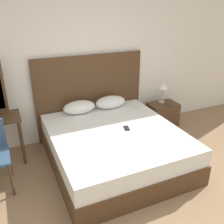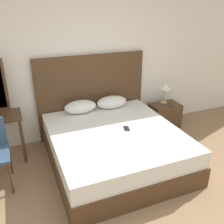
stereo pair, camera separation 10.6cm
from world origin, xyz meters
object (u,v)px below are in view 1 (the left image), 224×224
object	(u,v)px
phone_on_bed	(127,128)
nightstand	(162,115)
bed	(115,147)
phone_on_nightstand	(169,105)
table_lamp	(163,87)

from	to	relation	value
phone_on_bed	nightstand	bearing A→B (deg)	32.46
bed	phone_on_bed	distance (m)	0.33
phone_on_bed	nightstand	xyz separation A→B (m)	(1.17, 0.75, -0.31)
bed	phone_on_nightstand	xyz separation A→B (m)	(1.41, 0.63, 0.20)
table_lamp	phone_on_nightstand	world-z (taller)	table_lamp
table_lamp	nightstand	bearing A→B (deg)	-97.58
bed	phone_on_nightstand	bearing A→B (deg)	24.17
nightstand	phone_on_nightstand	world-z (taller)	phone_on_nightstand
nightstand	table_lamp	distance (m)	0.56
nightstand	phone_on_nightstand	bearing A→B (deg)	-58.83
bed	phone_on_nightstand	size ratio (longest dim) A/B	12.34
nightstand	table_lamp	world-z (taller)	table_lamp
table_lamp	phone_on_bed	bearing A→B (deg)	-145.23
table_lamp	phone_on_nightstand	distance (m)	0.36
bed	table_lamp	bearing A→B (deg)	30.45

